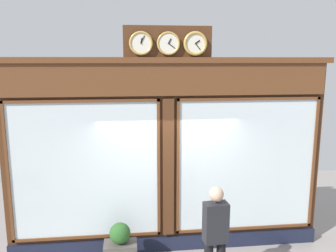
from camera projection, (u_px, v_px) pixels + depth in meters
The scene contains 3 objects.
shop_facade at pixel (167, 156), 6.40m from camera, with size 5.90×0.42×4.11m.
pedestrian at pixel (215, 235), 5.29m from camera, with size 0.38×0.26×1.69m.
planter_shrub at pixel (120, 233), 5.87m from camera, with size 0.36×0.36×0.36m, color #285623.
Camera 1 is at (0.70, 6.02, 3.53)m, focal length 37.30 mm.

